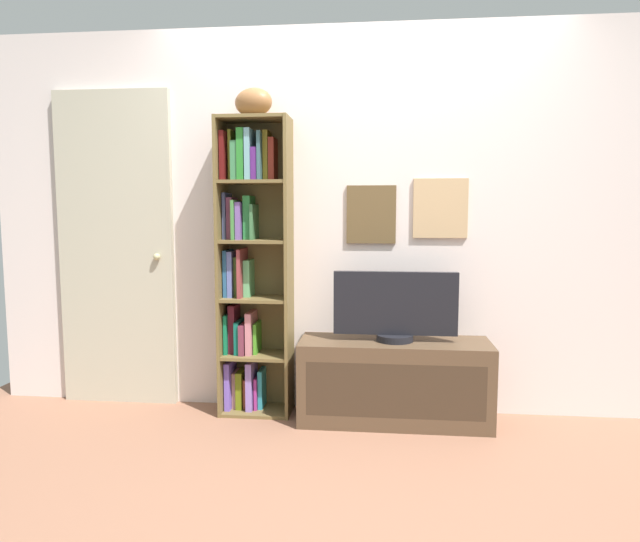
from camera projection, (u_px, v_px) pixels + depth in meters
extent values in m
cube|color=#8D5E48|center=(346.00, 495.00, 2.59)|extent=(5.20, 5.20, 0.04)
cube|color=silver|center=(358.00, 222.00, 3.58)|extent=(4.80, 0.06, 2.41)
cube|color=brown|center=(371.00, 215.00, 3.52)|extent=(0.31, 0.02, 0.36)
cube|color=slate|center=(371.00, 215.00, 3.52)|extent=(0.26, 0.01, 0.31)
cube|color=tan|center=(440.00, 208.00, 3.47)|extent=(0.33, 0.02, 0.36)
cube|color=slate|center=(441.00, 208.00, 3.47)|extent=(0.28, 0.01, 0.31)
cube|color=brown|center=(222.00, 268.00, 3.53)|extent=(0.02, 0.27, 1.84)
cube|color=brown|center=(289.00, 269.00, 3.49)|extent=(0.02, 0.27, 1.84)
cube|color=brown|center=(260.00, 266.00, 3.64)|extent=(0.44, 0.01, 1.84)
cube|color=brown|center=(257.00, 410.00, 3.61)|extent=(0.40, 0.26, 0.02)
cube|color=brown|center=(257.00, 355.00, 3.57)|extent=(0.40, 0.26, 0.02)
cube|color=brown|center=(256.00, 299.00, 3.53)|extent=(0.40, 0.26, 0.02)
cube|color=brown|center=(255.00, 241.00, 3.49)|extent=(0.40, 0.26, 0.02)
cube|color=brown|center=(254.00, 182.00, 3.45)|extent=(0.40, 0.26, 0.02)
cube|color=brown|center=(254.00, 119.00, 3.41)|extent=(0.40, 0.26, 0.02)
cube|color=#7256CA|center=(231.00, 383.00, 3.64)|extent=(0.03, 0.20, 0.30)
cube|color=tan|center=(236.00, 388.00, 3.66)|extent=(0.02, 0.15, 0.23)
cube|color=#607014|center=(242.00, 388.00, 3.65)|extent=(0.04, 0.17, 0.24)
cube|color=brown|center=(247.00, 392.00, 3.65)|extent=(0.02, 0.16, 0.19)
cube|color=#8B6DC4|center=(252.00, 384.00, 3.62)|extent=(0.04, 0.20, 0.31)
cube|color=#9E2F80|center=(258.00, 391.00, 3.64)|extent=(0.02, 0.17, 0.20)
cube|color=teal|center=(262.00, 388.00, 3.64)|extent=(0.03, 0.15, 0.25)
cube|color=#12734A|center=(229.00, 333.00, 3.60)|extent=(0.02, 0.19, 0.25)
cube|color=#4E1522|center=(234.00, 328.00, 3.61)|extent=(0.04, 0.17, 0.31)
cube|color=#0F6050|center=(240.00, 336.00, 3.60)|extent=(0.03, 0.20, 0.21)
cube|color=brown|center=(245.00, 338.00, 3.59)|extent=(0.03, 0.21, 0.19)
cube|color=#C47581|center=(251.00, 332.00, 3.58)|extent=(0.04, 0.20, 0.26)
cube|color=#469A26|center=(257.00, 337.00, 3.60)|extent=(0.02, 0.17, 0.19)
cube|color=#285989|center=(228.00, 273.00, 3.57)|extent=(0.02, 0.18, 0.29)
cube|color=#5B6BB4|center=(233.00, 274.00, 3.56)|extent=(0.03, 0.18, 0.29)
cube|color=#415922|center=(239.00, 276.00, 3.58)|extent=(0.03, 0.16, 0.25)
cube|color=brown|center=(242.00, 273.00, 3.54)|extent=(0.02, 0.21, 0.30)
cube|color=#5EB070|center=(249.00, 278.00, 3.57)|extent=(0.04, 0.15, 0.23)
cube|color=#3D456F|center=(227.00, 216.00, 3.54)|extent=(0.02, 0.17, 0.29)
cube|color=#672F4A|center=(232.00, 218.00, 3.54)|extent=(0.04, 0.16, 0.26)
cube|color=#3F7F3C|center=(236.00, 220.00, 3.51)|extent=(0.02, 0.21, 0.24)
cube|color=#6E4D97|center=(241.00, 221.00, 3.51)|extent=(0.03, 0.20, 0.23)
cube|color=#287937|center=(249.00, 218.00, 3.53)|extent=(0.04, 0.16, 0.27)
cube|color=#3B6D41|center=(254.00, 222.00, 3.51)|extent=(0.02, 0.18, 0.22)
cube|color=#500F0F|center=(226.00, 157.00, 3.47)|extent=(0.03, 0.21, 0.29)
cube|color=olive|center=(232.00, 156.00, 3.50)|extent=(0.02, 0.14, 0.31)
cube|color=#397A4B|center=(237.00, 162.00, 3.48)|extent=(0.04, 0.20, 0.24)
cube|color=#267929|center=(244.00, 155.00, 3.47)|extent=(0.04, 0.20, 0.31)
cube|color=#6A9CA5|center=(251.00, 155.00, 3.46)|extent=(0.03, 0.21, 0.31)
cube|color=#4D1F69|center=(257.00, 165.00, 3.46)|extent=(0.03, 0.20, 0.19)
cube|color=#35575C|center=(262.00, 157.00, 3.46)|extent=(0.02, 0.20, 0.29)
cube|color=brown|center=(267.00, 156.00, 3.48)|extent=(0.03, 0.14, 0.30)
cube|color=maroon|center=(273.00, 160.00, 3.48)|extent=(0.03, 0.15, 0.26)
ellipsoid|color=brown|center=(253.00, 102.00, 3.40)|extent=(0.29, 0.25, 0.17)
cube|color=brown|center=(394.00, 381.00, 3.43)|extent=(1.14, 0.40, 0.50)
cube|color=#3B2C1E|center=(395.00, 391.00, 3.24)|extent=(1.03, 0.01, 0.32)
cylinder|color=black|center=(395.00, 338.00, 3.40)|extent=(0.22, 0.22, 0.04)
cube|color=black|center=(395.00, 303.00, 3.38)|extent=(0.74, 0.04, 0.38)
cube|color=#2E364B|center=(395.00, 304.00, 3.36)|extent=(0.70, 0.01, 0.34)
cube|color=#B6AF97|center=(116.00, 250.00, 3.71)|extent=(0.77, 0.04, 2.05)
cube|color=gray|center=(113.00, 187.00, 3.65)|extent=(0.49, 0.01, 0.74)
cube|color=gray|center=(118.00, 318.00, 3.74)|extent=(0.49, 0.01, 0.74)
sphere|color=tan|center=(157.00, 257.00, 3.64)|extent=(0.04, 0.04, 0.04)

